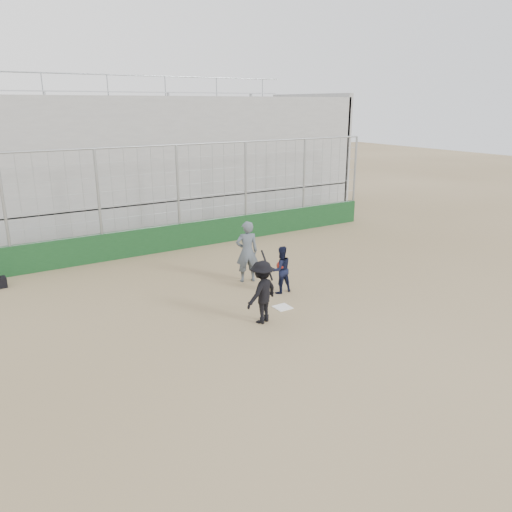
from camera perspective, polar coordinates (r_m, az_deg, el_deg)
ground at (r=14.04m, az=3.04°, el=-5.92°), size 90.00×90.00×0.00m
home_plate at (r=14.04m, az=3.05°, el=-5.87°), size 0.44×0.44×0.02m
backstop at (r=19.61m, az=-8.72°, el=3.55°), size 18.10×0.25×4.04m
bleachers at (r=23.85m, az=-13.79°, el=10.46°), size 20.25×6.70×6.98m
batter_at_plate at (r=12.85m, az=0.68°, el=-4.13°), size 1.23×0.96×1.83m
catcher_crouched at (r=14.95m, az=2.87°, el=-2.42°), size 0.72×0.57×1.00m
umpire at (r=15.78m, az=-1.04°, el=0.16°), size 0.82×0.65×1.78m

